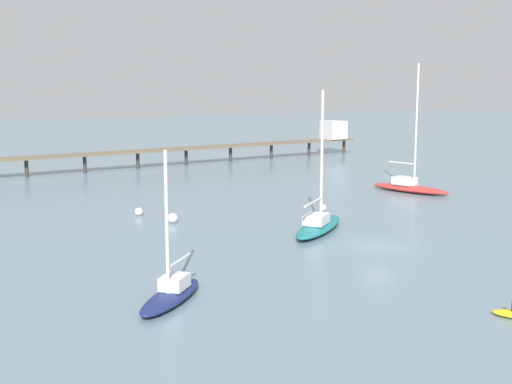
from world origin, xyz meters
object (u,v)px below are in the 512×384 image
sailboat_navy (171,291)px  pier (209,144)px  sailboat_teal (319,223)px  mooring_buoy_far (323,208)px  mooring_buoy_mid (173,218)px  mooring_buoy_outer (139,212)px  sailboat_red (409,185)px

sailboat_navy → pier: bearing=62.9°
pier → sailboat_navy: 65.71m
pier → sailboat_navy: size_ratio=9.44×
sailboat_teal → mooring_buoy_far: sailboat_teal is taller
sailboat_teal → sailboat_navy: (-17.21, -10.61, -0.11)m
mooring_buoy_far → mooring_buoy_mid: 14.68m
mooring_buoy_mid → mooring_buoy_outer: size_ratio=1.20×
mooring_buoy_outer → sailboat_navy: bearing=-105.3°
pier → sailboat_teal: size_ratio=6.97×
mooring_buoy_far → pier: bearing=79.8°
sailboat_teal → pier: bearing=75.1°
mooring_buoy_far → mooring_buoy_outer: bearing=157.8°
sailboat_red → mooring_buoy_outer: 31.16m
mooring_buoy_far → sailboat_navy: bearing=-141.8°
pier → sailboat_teal: (-12.72, -47.84, -2.27)m
pier → sailboat_red: bearing=-77.7°
sailboat_teal → mooring_buoy_outer: size_ratio=15.59×
sailboat_red → mooring_buoy_far: sailboat_red is taller
sailboat_red → mooring_buoy_far: 15.84m
mooring_buoy_mid → sailboat_teal: bearing=-44.7°
sailboat_teal → sailboat_red: sailboat_red is taller
sailboat_navy → mooring_buoy_far: 28.79m
mooring_buoy_far → mooring_buoy_outer: 17.28m
pier → sailboat_teal: bearing=-104.9°
sailboat_red → mooring_buoy_outer: size_ratio=19.26×
mooring_buoy_far → sailboat_red: bearing=17.5°
mooring_buoy_mid → mooring_buoy_outer: (-1.44, 4.65, -0.07)m
sailboat_red → mooring_buoy_outer: sailboat_red is taller
pier → mooring_buoy_far: pier is taller
sailboat_teal → mooring_buoy_far: 9.00m
sailboat_navy → mooring_buoy_far: size_ratio=13.08×
sailboat_teal → mooring_buoy_mid: 12.86m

